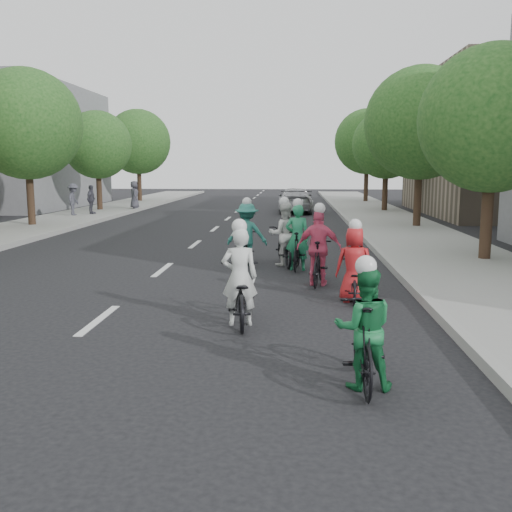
# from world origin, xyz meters

# --- Properties ---
(ground) EXTENTS (120.00, 120.00, 0.00)m
(ground) POSITION_xyz_m (0.00, 0.00, 0.00)
(ground) COLOR black
(ground) RESTS_ON ground
(curb_left) EXTENTS (0.18, 80.00, 0.18)m
(curb_left) POSITION_xyz_m (-6.05, 10.00, 0.09)
(curb_left) COLOR #999993
(curb_left) RESTS_ON ground
(sidewalk_right) EXTENTS (4.00, 80.00, 0.15)m
(sidewalk_right) POSITION_xyz_m (8.00, 10.00, 0.07)
(sidewalk_right) COLOR gray
(sidewalk_right) RESTS_ON ground
(curb_right) EXTENTS (0.18, 80.00, 0.18)m
(curb_right) POSITION_xyz_m (6.05, 10.00, 0.09)
(curb_right) COLOR #999993
(curb_right) RESTS_ON ground
(bldg_sw) EXTENTS (10.00, 14.00, 8.00)m
(bldg_sw) POSITION_xyz_m (-16.00, 28.00, 4.00)
(bldg_sw) COLOR slate
(bldg_sw) RESTS_ON ground
(tree_l_3) EXTENTS (4.80, 4.80, 6.93)m
(tree_l_3) POSITION_xyz_m (-8.20, 15.00, 4.52)
(tree_l_3) COLOR black
(tree_l_3) RESTS_ON ground
(tree_l_4) EXTENTS (4.00, 4.00, 5.97)m
(tree_l_4) POSITION_xyz_m (-8.20, 24.00, 3.96)
(tree_l_4) COLOR black
(tree_l_4) RESTS_ON ground
(tree_l_5) EXTENTS (4.80, 4.80, 6.93)m
(tree_l_5) POSITION_xyz_m (-8.20, 33.00, 4.52)
(tree_l_5) COLOR black
(tree_l_5) RESTS_ON ground
(tree_r_0) EXTENTS (4.00, 4.00, 5.97)m
(tree_r_0) POSITION_xyz_m (8.80, 6.60, 3.96)
(tree_r_0) COLOR black
(tree_r_0) RESTS_ON ground
(tree_r_1) EXTENTS (4.80, 4.80, 6.93)m
(tree_r_1) POSITION_xyz_m (8.80, 15.60, 4.52)
(tree_r_1) COLOR black
(tree_r_1) RESTS_ON ground
(tree_r_2) EXTENTS (4.00, 4.00, 5.97)m
(tree_r_2) POSITION_xyz_m (8.80, 24.60, 3.96)
(tree_r_2) COLOR black
(tree_r_2) RESTS_ON ground
(tree_r_3) EXTENTS (4.80, 4.80, 6.93)m
(tree_r_3) POSITION_xyz_m (8.80, 33.60, 4.52)
(tree_r_3) COLOR black
(tree_r_3) RESTS_ON ground
(cyclist_0) EXTENTS (1.07, 1.80, 1.89)m
(cyclist_0) POSITION_xyz_m (4.02, 3.33, 0.69)
(cyclist_0) COLOR black
(cyclist_0) RESTS_ON ground
(cyclist_1) EXTENTS (0.88, 1.97, 1.83)m
(cyclist_1) POSITION_xyz_m (2.53, -0.04, 0.60)
(cyclist_1) COLOR black
(cyclist_1) RESTS_ON ground
(cyclist_2) EXTENTS (0.67, 1.74, 1.88)m
(cyclist_2) POSITION_xyz_m (3.54, 5.27, 0.65)
(cyclist_2) COLOR black
(cyclist_2) RESTS_ON ground
(cyclist_3) EXTENTS (1.02, 2.05, 1.88)m
(cyclist_3) POSITION_xyz_m (3.18, 5.95, 0.67)
(cyclist_3) COLOR black
(cyclist_3) RESTS_ON ground
(cyclist_4) EXTENTS (1.13, 1.59, 1.86)m
(cyclist_4) POSITION_xyz_m (2.16, 6.00, 0.73)
(cyclist_4) COLOR black
(cyclist_4) RESTS_ON ground
(cyclist_5) EXTENTS (0.73, 1.79, 1.65)m
(cyclist_5) POSITION_xyz_m (4.31, -2.77, 0.63)
(cyclist_5) COLOR black
(cyclist_5) RESTS_ON ground
(cyclist_6) EXTENTS (0.78, 1.57, 1.68)m
(cyclist_6) POSITION_xyz_m (4.66, 1.77, 0.58)
(cyclist_6) COLOR black
(cyclist_6) RESTS_ON ground
(follow_car_lead) EXTENTS (2.08, 4.96, 1.43)m
(follow_car_lead) POSITION_xyz_m (3.54, 24.40, 0.72)
(follow_car_lead) COLOR #A9A9AE
(follow_car_lead) RESTS_ON ground
(follow_car_trail) EXTENTS (2.00, 4.00, 1.31)m
(follow_car_trail) POSITION_xyz_m (3.43, 30.38, 0.66)
(follow_car_trail) COLOR white
(follow_car_trail) RESTS_ON ground
(spectator_0) EXTENTS (0.68, 1.11, 1.67)m
(spectator_0) POSITION_xyz_m (-8.18, 19.88, 0.98)
(spectator_0) COLOR #484954
(spectator_0) RESTS_ON sidewalk_left
(spectator_1) EXTENTS (0.42, 0.94, 1.57)m
(spectator_1) POSITION_xyz_m (-7.55, 20.76, 0.93)
(spectator_1) COLOR #4A4A56
(spectator_1) RESTS_ON sidewalk_left
(spectator_2) EXTENTS (0.77, 0.95, 1.68)m
(spectator_2) POSITION_xyz_m (-6.30, 24.83, 0.99)
(spectator_2) COLOR #464450
(spectator_2) RESTS_ON sidewalk_left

